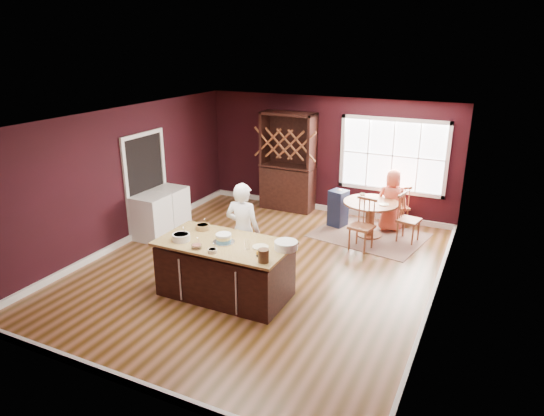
{
  "coord_description": "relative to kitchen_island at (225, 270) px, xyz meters",
  "views": [
    {
      "loc": [
        3.61,
        -7.02,
        3.92
      ],
      "look_at": [
        0.06,
        0.36,
        1.05
      ],
      "focal_mm": 32.0,
      "sensor_mm": 36.0,
      "label": 1
    }
  ],
  "objects": [
    {
      "name": "high_chair",
      "position": [
        0.65,
        3.7,
        -0.01
      ],
      "size": [
        0.43,
        0.43,
        0.85
      ],
      "primitive_type": null,
      "rotation": [
        0.0,
        0.0,
        -0.28
      ],
      "color": "black",
      "rests_on": "ground"
    },
    {
      "name": "window",
      "position": [
        1.57,
        4.55,
        1.06
      ],
      "size": [
        2.36,
        0.1,
        1.66
      ],
      "primitive_type": null,
      "color": "white",
      "rests_on": "room_shell"
    },
    {
      "name": "seated_woman",
      "position": [
        1.76,
        3.96,
        0.23
      ],
      "size": [
        0.74,
        0.57,
        1.34
      ],
      "primitive_type": "imported",
      "rotation": [
        0.0,
        0.0,
        3.38
      ],
      "color": "#CD573E",
      "rests_on": "ground"
    },
    {
      "name": "dryer",
      "position": [
        -2.57,
        2.0,
        0.02
      ],
      "size": [
        0.63,
        0.61,
        0.92
      ],
      "primitive_type": "cube",
      "color": "silver",
      "rests_on": "ground"
    },
    {
      "name": "rug",
      "position": [
        1.44,
        3.44,
        -0.43
      ],
      "size": [
        2.44,
        2.04,
        0.01
      ],
      "primitive_type": "cube",
      "rotation": [
        0.0,
        0.0,
        -0.18
      ],
      "color": "brown",
      "rests_on": "ground"
    },
    {
      "name": "toddler",
      "position": [
        0.69,
        3.79,
        0.37
      ],
      "size": [
        0.18,
        0.14,
        0.26
      ],
      "primitive_type": null,
      "color": "#8CA5BF",
      "rests_on": "high_chair"
    },
    {
      "name": "doorway",
      "position": [
        -2.9,
        1.68,
        0.59
      ],
      "size": [
        0.08,
        1.26,
        2.13
      ],
      "primitive_type": null,
      "color": "white",
      "rests_on": "room_shell"
    },
    {
      "name": "hutch",
      "position": [
        -0.82,
        4.3,
        0.72
      ],
      "size": [
        1.27,
        0.53,
        2.33
      ],
      "primitive_type": "cube",
      "color": "#311E10",
      "rests_on": "ground"
    },
    {
      "name": "bowl_olive",
      "position": [
        0.04,
        -0.41,
        0.51
      ],
      "size": [
        0.14,
        0.14,
        0.05
      ],
      "primitive_type": "cylinder",
      "color": "silver",
      "rests_on": "kitchen_island"
    },
    {
      "name": "washer",
      "position": [
        -2.57,
        1.36,
        0.02
      ],
      "size": [
        0.63,
        0.61,
        0.92
      ],
      "primitive_type": "cube",
      "color": "silver",
      "rests_on": "ground"
    },
    {
      "name": "bowl_blue",
      "position": [
        -0.64,
        -0.23,
        0.54
      ],
      "size": [
        0.28,
        0.28,
        0.11
      ],
      "primitive_type": "cylinder",
      "color": "#ECE8CF",
      "rests_on": "kitchen_island"
    },
    {
      "name": "layer_cake",
      "position": [
        -0.0,
        -0.01,
        0.55
      ],
      "size": [
        0.34,
        0.34,
        0.14
      ],
      "primitive_type": null,
      "color": "white",
      "rests_on": "kitchen_island"
    },
    {
      "name": "chair_south",
      "position": [
        1.46,
        2.69,
        0.08
      ],
      "size": [
        0.5,
        0.48,
        1.03
      ],
      "primitive_type": null,
      "rotation": [
        0.0,
        0.0,
        -0.18
      ],
      "color": "brown",
      "rests_on": "ground"
    },
    {
      "name": "kitchen_island",
      "position": [
        0.0,
        0.0,
        0.0
      ],
      "size": [
        2.09,
        1.1,
        0.92
      ],
      "color": "#381914",
      "rests_on": "ground"
    },
    {
      "name": "bowl_yellow",
      "position": [
        -0.59,
        0.3,
        0.52
      ],
      "size": [
        0.23,
        0.23,
        0.09
      ],
      "primitive_type": "cylinder",
      "color": "olive",
      "rests_on": "kitchen_island"
    },
    {
      "name": "table_cup",
      "position": [
        1.19,
        3.64,
        0.36
      ],
      "size": [
        0.13,
        0.13,
        0.09
      ],
      "primitive_type": "imported",
      "rotation": [
        0.0,
        0.0,
        -0.19
      ],
      "color": "white",
      "rests_on": "dining_table"
    },
    {
      "name": "drinking_glass",
      "position": [
        0.45,
        -0.08,
        0.56
      ],
      "size": [
        0.08,
        0.08,
        0.16
      ],
      "primitive_type": "cylinder",
      "color": "silver",
      "rests_on": "kitchen_island"
    },
    {
      "name": "chair_east",
      "position": [
        2.22,
        3.49,
        0.07
      ],
      "size": [
        0.47,
        0.49,
        1.01
      ],
      "primitive_type": null,
      "rotation": [
        0.0,
        0.0,
        1.39
      ],
      "color": "brown",
      "rests_on": "ground"
    },
    {
      "name": "bowl_pink",
      "position": [
        -0.25,
        -0.39,
        0.51
      ],
      "size": [
        0.16,
        0.16,
        0.06
      ],
      "primitive_type": "cylinder",
      "color": "silver",
      "rests_on": "kitchen_island"
    },
    {
      "name": "baker",
      "position": [
        -0.06,
        0.7,
        0.41
      ],
      "size": [
        0.64,
        0.44,
        1.69
      ],
      "primitive_type": "imported",
      "rotation": [
        0.0,
        0.0,
        3.21
      ],
      "color": "white",
      "rests_on": "ground"
    },
    {
      "name": "white_tub",
      "position": [
        0.98,
        0.18,
        0.54
      ],
      "size": [
        0.36,
        0.36,
        0.12
      ],
      "primitive_type": "cylinder",
      "color": "white",
      "rests_on": "kitchen_island"
    },
    {
      "name": "dining_table",
      "position": [
        1.44,
        3.44,
        0.1
      ],
      "size": [
        1.13,
        1.13,
        0.75
      ],
      "color": "brown",
      "rests_on": "ground"
    },
    {
      "name": "toy_figurine",
      "position": [
        0.72,
        -0.24,
        0.52
      ],
      "size": [
        0.05,
        0.05,
        0.08
      ],
      "primitive_type": null,
      "color": "#E9A30E",
      "rests_on": "kitchen_island"
    },
    {
      "name": "table_plate",
      "position": [
        1.71,
        3.37,
        0.32
      ],
      "size": [
        0.2,
        0.2,
        0.02
      ],
      "primitive_type": "cylinder",
      "color": "beige",
      "rests_on": "dining_table"
    },
    {
      "name": "stoneware_crock",
      "position": [
        0.87,
        -0.37,
        0.58
      ],
      "size": [
        0.16,
        0.16,
        0.19
      ],
      "primitive_type": "cylinder",
      "color": "brown",
      "rests_on": "kitchen_island"
    },
    {
      "name": "room_shell",
      "position": [
        0.07,
        1.08,
        0.91
      ],
      "size": [
        7.0,
        7.0,
        7.0
      ],
      "color": "brown",
      "rests_on": "ground"
    },
    {
      "name": "dinner_plate",
      "position": [
        0.6,
        0.06,
        0.49
      ],
      "size": [
        0.25,
        0.25,
        0.02
      ],
      "primitive_type": "cylinder",
      "color": "#EDE3C9",
      "rests_on": "kitchen_island"
    },
    {
      "name": "chair_north",
      "position": [
        1.84,
        4.26,
        0.04
      ],
      "size": [
        0.55,
        0.55,
        0.96
      ],
      "primitive_type": null,
      "rotation": [
        0.0,
        0.0,
        3.76
      ],
      "color": "brown",
      "rests_on": "ground"
    }
  ]
}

